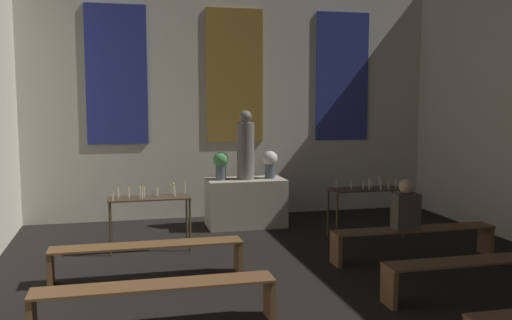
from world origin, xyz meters
TOP-DOWN VIEW (x-y plane):
  - wall_back at (0.00, 9.83)m, footprint 8.19×0.16m
  - altar at (0.00, 8.79)m, footprint 1.40×0.76m
  - statue at (0.00, 8.79)m, footprint 0.31×0.31m
  - flower_vase_left at (-0.46, 8.79)m, footprint 0.27×0.27m
  - flower_vase_right at (0.46, 8.79)m, footprint 0.27×0.27m
  - candle_rack_left at (-1.78, 7.54)m, footprint 1.24×0.47m
  - candle_rack_right at (1.79, 7.54)m, footprint 1.24×0.47m
  - pew_third_left at (-1.89, 4.50)m, footprint 2.44×0.36m
  - pew_third_right at (1.89, 4.50)m, footprint 2.44×0.36m
  - pew_back_left at (-1.89, 6.11)m, footprint 2.44×0.36m
  - pew_back_right at (1.89, 6.11)m, footprint 2.44×0.36m
  - person_seated at (1.75, 6.11)m, footprint 0.36×0.24m

SIDE VIEW (x-z plane):
  - pew_third_left at x=-1.89m, z-range 0.12..0.58m
  - pew_third_right at x=1.89m, z-range 0.12..0.58m
  - pew_back_left at x=-1.89m, z-range 0.12..0.58m
  - pew_back_right at x=1.89m, z-range 0.12..0.58m
  - altar at x=0.00m, z-range 0.00..0.87m
  - candle_rack_right at x=1.79m, z-range 0.20..1.22m
  - candle_rack_left at x=-1.78m, z-range 0.20..1.22m
  - person_seated at x=1.75m, z-range 0.42..1.15m
  - flower_vase_left at x=-0.46m, z-range 0.91..1.41m
  - flower_vase_right at x=0.46m, z-range 0.91..1.41m
  - statue at x=0.00m, z-range 0.82..2.05m
  - wall_back at x=0.00m, z-range 0.02..4.61m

